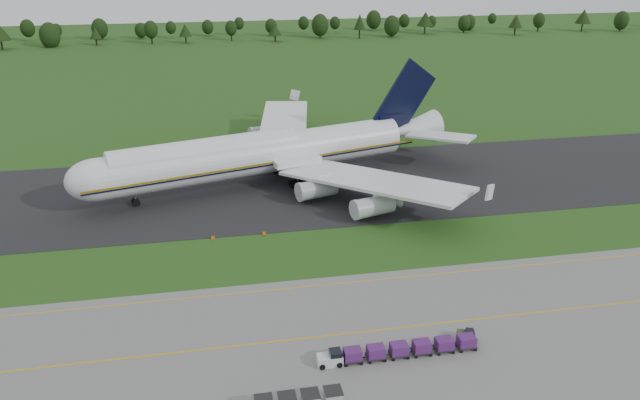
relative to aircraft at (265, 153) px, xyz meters
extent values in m
plane|color=#204615|center=(4.63, -31.23, -6.29)|extent=(600.00, 600.00, 0.00)
cube|color=slate|center=(4.63, -65.23, -6.26)|extent=(300.00, 52.00, 0.06)
cube|color=black|center=(4.63, -3.23, -6.25)|extent=(300.00, 40.00, 0.08)
cube|color=#CD9A0C|center=(4.63, -53.23, -6.23)|extent=(300.00, 0.25, 0.01)
cube|color=#CD9A0C|center=(4.63, -41.23, -6.23)|extent=(120.00, 0.20, 0.01)
cylinder|color=black|center=(-96.43, 183.34, -4.27)|extent=(0.70, 0.70, 4.03)
cylinder|color=black|center=(-76.86, 187.37, -4.66)|extent=(0.70, 0.70, 3.26)
sphere|color=#1F3713|center=(-76.86, 187.37, -1.31)|extent=(8.95, 8.95, 8.95)
cylinder|color=black|center=(-57.51, 188.94, -4.82)|extent=(0.70, 0.70, 2.94)
cone|color=#1F3713|center=(-57.51, 188.94, -0.74)|extent=(5.15, 5.15, 5.22)
cylinder|color=black|center=(-32.74, 188.15, -4.18)|extent=(0.70, 0.70, 4.22)
sphere|color=#1F3713|center=(-32.74, 188.15, 0.16)|extent=(6.27, 6.27, 6.27)
cylinder|color=black|center=(-17.30, 187.37, -4.72)|extent=(0.70, 0.70, 3.14)
cone|color=#1F3713|center=(-17.30, 187.37, -0.36)|extent=(6.12, 6.12, 5.58)
cylinder|color=black|center=(4.08, 191.52, -4.40)|extent=(0.70, 0.70, 3.78)
sphere|color=#1F3713|center=(4.08, 191.52, -0.51)|extent=(5.54, 5.54, 5.54)
cylinder|color=black|center=(24.18, 184.27, -4.83)|extent=(0.70, 0.70, 2.93)
cone|color=#1F3713|center=(24.18, 184.27, -0.76)|extent=(6.45, 6.45, 5.21)
cylinder|color=black|center=(47.19, 191.59, -4.27)|extent=(0.70, 0.70, 4.04)
sphere|color=#1F3713|center=(47.19, 191.59, -0.11)|extent=(8.23, 8.23, 8.23)
cylinder|color=black|center=(65.92, 187.00, -4.19)|extent=(0.70, 0.70, 4.20)
cone|color=#1F3713|center=(65.92, 187.00, 1.65)|extent=(5.50, 5.50, 7.47)
cylinder|color=black|center=(82.62, 188.36, -4.51)|extent=(0.70, 0.70, 3.56)
sphere|color=#1F3713|center=(82.62, 188.36, -0.85)|extent=(7.70, 7.70, 7.70)
cylinder|color=black|center=(102.54, 195.96, -4.32)|extent=(0.70, 0.70, 3.95)
cone|color=#1F3713|center=(102.54, 195.96, 1.17)|extent=(8.44, 8.44, 7.02)
cylinder|color=black|center=(124.03, 196.74, -4.74)|extent=(0.70, 0.70, 3.11)
sphere|color=#1F3713|center=(124.03, 196.74, -1.55)|extent=(6.28, 6.28, 6.28)
cylinder|color=black|center=(145.83, 183.40, -4.48)|extent=(0.70, 0.70, 3.62)
cone|color=#1F3713|center=(145.83, 183.40, 0.54)|extent=(6.95, 6.95, 6.43)
cylinder|color=black|center=(164.04, 193.41, -4.42)|extent=(0.70, 0.70, 3.74)
sphere|color=#1F3713|center=(164.04, 193.41, -0.57)|extent=(6.02, 6.02, 6.02)
cylinder|color=black|center=(187.10, 189.86, -4.27)|extent=(0.70, 0.70, 4.04)
cone|color=#1F3713|center=(187.10, 189.86, 1.34)|extent=(8.11, 8.11, 7.18)
cylinder|color=black|center=(206.64, 185.73, -4.46)|extent=(0.70, 0.70, 3.65)
sphere|color=#1F3713|center=(206.64, 185.73, -0.71)|extent=(7.45, 7.45, 7.45)
cylinder|color=silver|center=(-1.38, -0.39, -0.22)|extent=(60.41, 23.83, 7.53)
cylinder|color=silver|center=(-11.44, -3.25, 1.55)|extent=(35.81, 15.37, 5.87)
sphere|color=silver|center=(-30.55, -8.68, -0.22)|extent=(7.53, 7.53, 7.53)
cone|color=silver|center=(33.33, 9.47, 0.30)|extent=(13.02, 10.03, 7.15)
cube|color=gold|center=(-0.35, -4.03, -0.85)|extent=(64.40, 18.36, 0.37)
cube|color=silver|center=(17.61, -15.76, -1.17)|extent=(31.52, 33.46, 0.58)
cube|color=silver|center=(6.69, 22.67, -1.17)|extent=(16.55, 36.84, 0.58)
cylinder|color=#A2A6AA|center=(8.20, -11.37, -3.78)|extent=(7.96, 5.22, 3.35)
cylinder|color=#A2A6AA|center=(16.20, -21.05, -3.78)|extent=(7.96, 5.22, 3.35)
cylinder|color=#A2A6AA|center=(1.00, 13.98, -3.78)|extent=(7.96, 5.22, 3.35)
cylinder|color=#A2A6AA|center=(2.70, 26.43, -3.78)|extent=(7.96, 5.22, 3.35)
cube|color=black|center=(30.83, 8.76, 7.34)|extent=(14.83, 4.72, 16.79)
cube|color=silver|center=(36.98, 2.36, 0.61)|extent=(13.94, 13.39, 0.47)
cube|color=silver|center=(32.69, 17.45, 0.61)|extent=(9.30, 14.66, 0.47)
cylinder|color=slate|center=(-24.52, -6.97, -5.14)|extent=(0.38, 0.38, 2.30)
cylinder|color=black|center=(-24.52, -6.97, -5.61)|extent=(1.57, 1.28, 1.36)
cylinder|color=slate|center=(5.94, -3.20, -5.14)|extent=(0.38, 0.38, 2.30)
cylinder|color=black|center=(5.94, -3.20, -5.61)|extent=(1.57, 1.28, 1.36)
cylinder|color=slate|center=(3.37, 5.85, -5.14)|extent=(0.38, 0.38, 2.30)
cylinder|color=black|center=(3.37, 5.85, -5.61)|extent=(1.57, 1.28, 1.36)
cube|color=silver|center=(0.96, -58.70, -5.62)|extent=(2.87, 1.55, 1.22)
cylinder|color=black|center=(-0.04, -59.47, -5.90)|extent=(0.66, 0.24, 0.66)
cube|color=black|center=(3.61, -58.70, -5.84)|extent=(2.21, 1.66, 0.13)
cube|color=#451A56|center=(3.61, -58.70, -5.18)|extent=(1.99, 1.55, 1.22)
cylinder|color=black|center=(2.73, -59.47, -6.04)|extent=(0.38, 0.17, 0.38)
cube|color=black|center=(6.37, -58.70, -5.84)|extent=(2.21, 1.66, 0.13)
cube|color=#451A56|center=(6.37, -58.70, -5.18)|extent=(1.99, 1.55, 1.22)
cylinder|color=black|center=(5.49, -59.47, -6.04)|extent=(0.38, 0.17, 0.38)
cube|color=black|center=(9.13, -58.70, -5.84)|extent=(2.21, 1.66, 0.13)
cube|color=#451A56|center=(9.13, -58.70, -5.18)|extent=(1.99, 1.55, 1.22)
cylinder|color=black|center=(8.25, -59.47, -6.04)|extent=(0.38, 0.17, 0.38)
cube|color=black|center=(11.90, -58.70, -5.84)|extent=(2.21, 1.66, 0.13)
cube|color=#451A56|center=(11.90, -58.70, -5.18)|extent=(1.99, 1.55, 1.22)
cylinder|color=black|center=(11.01, -59.47, -6.04)|extent=(0.38, 0.17, 0.38)
cube|color=black|center=(14.66, -58.70, -5.84)|extent=(2.21, 1.66, 0.13)
cube|color=#451A56|center=(14.66, -58.70, -5.18)|extent=(1.99, 1.55, 1.22)
cylinder|color=black|center=(13.78, -59.47, -6.04)|extent=(0.38, 0.17, 0.38)
cube|color=black|center=(17.42, -58.70, -5.84)|extent=(2.21, 1.66, 0.13)
cube|color=#451A56|center=(17.42, -58.70, -5.18)|extent=(1.99, 1.55, 1.22)
cylinder|color=black|center=(16.54, -59.47, -6.04)|extent=(0.38, 0.17, 0.38)
cylinder|color=black|center=(0.96, -58.70, -5.90)|extent=(0.66, 0.24, 0.66)
cube|color=#313928|center=(18.00, -57.22, -5.65)|extent=(2.38, 1.84, 1.15)
cylinder|color=black|center=(17.27, -57.85, -5.94)|extent=(0.59, 0.21, 0.59)
cylinder|color=black|center=(18.74, -56.59, -5.94)|extent=(0.59, 0.21, 0.59)
cube|color=black|center=(-7.23, -65.31, -4.41)|extent=(1.88, 1.88, 0.09)
cube|color=black|center=(-4.83, -65.31, -4.41)|extent=(1.88, 1.88, 0.09)
cube|color=black|center=(-2.43, -65.31, -4.41)|extent=(1.88, 1.88, 0.09)
cube|color=#A4A4A4|center=(-0.03, -65.31, -5.34)|extent=(1.77, 1.77, 1.77)
cube|color=black|center=(-0.03, -65.31, -4.41)|extent=(1.88, 1.88, 0.09)
cube|color=#FF6408|center=(-11.15, -23.73, -5.99)|extent=(0.50, 0.12, 0.60)
cube|color=black|center=(-11.15, -23.73, -6.27)|extent=(0.30, 0.30, 0.04)
cube|color=#FF6408|center=(-2.86, -23.73, -5.99)|extent=(0.50, 0.12, 0.60)
cube|color=black|center=(-2.86, -23.73, -6.27)|extent=(0.30, 0.30, 0.04)
camera|label=1|loc=(-10.95, -115.73, 38.51)|focal=35.00mm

